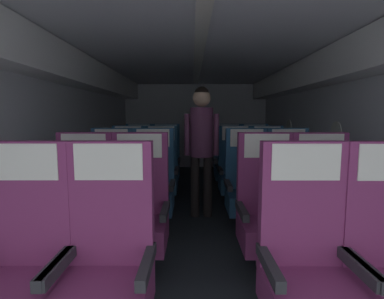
{
  "coord_description": "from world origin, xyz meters",
  "views": [
    {
      "loc": [
        -0.08,
        -0.07,
        1.27
      ],
      "look_at": [
        -0.08,
        3.29,
        0.88
      ],
      "focal_mm": 27.17,
      "sensor_mm": 36.0,
      "label": 1
    }
  ],
  "objects": [
    {
      "name": "flight_attendant",
      "position": [
        0.03,
        3.5,
        1.0
      ],
      "size": [
        0.43,
        0.28,
        1.62
      ],
      "rotation": [
        0.0,
        0.0,
        3.13
      ],
      "color": "black",
      "rests_on": "ground"
    },
    {
      "name": "seat_c_left_aisle",
      "position": [
        -0.53,
        3.13,
        0.47
      ],
      "size": [
        0.5,
        0.48,
        1.13
      ],
      "color": "#38383D",
      "rests_on": "ground"
    },
    {
      "name": "seat_c_left_window",
      "position": [
        -1.0,
        3.13,
        0.47
      ],
      "size": [
        0.5,
        0.48,
        1.13
      ],
      "color": "#38383D",
      "rests_on": "ground"
    },
    {
      "name": "seat_e_left_window",
      "position": [
        -1.0,
        4.85,
        0.47
      ],
      "size": [
        0.5,
        0.48,
        1.13
      ],
      "color": "#38383D",
      "rests_on": "ground"
    },
    {
      "name": "seat_b_right_aisle",
      "position": [
        0.99,
        2.25,
        0.47
      ],
      "size": [
        0.5,
        0.48,
        1.13
      ],
      "color": "#38383D",
      "rests_on": "ground"
    },
    {
      "name": "seat_c_right_aisle",
      "position": [
        1.01,
        3.12,
        0.47
      ],
      "size": [
        0.5,
        0.48,
        1.13
      ],
      "color": "#38383D",
      "rests_on": "ground"
    },
    {
      "name": "seat_d_right_window",
      "position": [
        0.53,
        4.0,
        0.47
      ],
      "size": [
        0.5,
        0.48,
        1.13
      ],
      "color": "#38383D",
      "rests_on": "ground"
    },
    {
      "name": "ground",
      "position": [
        0.0,
        3.54,
        -0.01
      ],
      "size": [
        3.7,
        7.48,
        0.02
      ],
      "primitive_type": "cube",
      "color": "#23282D"
    },
    {
      "name": "seat_b_left_window",
      "position": [
        -0.99,
        2.27,
        0.47
      ],
      "size": [
        0.5,
        0.48,
        1.13
      ],
      "color": "#38383D",
      "rests_on": "ground"
    },
    {
      "name": "seat_b_right_window",
      "position": [
        0.54,
        2.26,
        0.47
      ],
      "size": [
        0.5,
        0.48,
        1.13
      ],
      "color": "#38383D",
      "rests_on": "ground"
    },
    {
      "name": "seat_d_right_aisle",
      "position": [
        0.99,
        3.98,
        0.47
      ],
      "size": [
        0.5,
        0.48,
        1.13
      ],
      "color": "#38383D",
      "rests_on": "ground"
    },
    {
      "name": "seat_e_right_window",
      "position": [
        0.54,
        4.86,
        0.47
      ],
      "size": [
        0.5,
        0.48,
        1.13
      ],
      "color": "#38383D",
      "rests_on": "ground"
    },
    {
      "name": "seat_b_left_aisle",
      "position": [
        -0.52,
        2.26,
        0.47
      ],
      "size": [
        0.5,
        0.48,
        1.13
      ],
      "color": "#38383D",
      "rests_on": "ground"
    },
    {
      "name": "seat_e_left_aisle",
      "position": [
        -0.54,
        4.85,
        0.47
      ],
      "size": [
        0.5,
        0.48,
        1.13
      ],
      "color": "#38383D",
      "rests_on": "ground"
    },
    {
      "name": "seat_a_left_window",
      "position": [
        -1.0,
        1.4,
        0.47
      ],
      "size": [
        0.5,
        0.48,
        1.13
      ],
      "color": "#38383D",
      "rests_on": "ground"
    },
    {
      "name": "seat_d_left_window",
      "position": [
        -1.0,
        4.0,
        0.47
      ],
      "size": [
        0.5,
        0.48,
        1.13
      ],
      "color": "#38383D",
      "rests_on": "ground"
    },
    {
      "name": "seat_d_left_aisle",
      "position": [
        -0.52,
        4.0,
        0.47
      ],
      "size": [
        0.5,
        0.48,
        1.13
      ],
      "color": "#38383D",
      "rests_on": "ground"
    },
    {
      "name": "seat_a_left_aisle",
      "position": [
        -0.54,
        1.4,
        0.47
      ],
      "size": [
        0.5,
        0.48,
        1.13
      ],
      "color": "#38383D",
      "rests_on": "ground"
    },
    {
      "name": "fuselage_shell",
      "position": [
        0.0,
        3.81,
        1.52
      ],
      "size": [
        3.58,
        7.13,
        2.09
      ],
      "color": "silver",
      "rests_on": "ground"
    },
    {
      "name": "seat_c_right_window",
      "position": [
        0.54,
        3.13,
        0.47
      ],
      "size": [
        0.5,
        0.48,
        1.13
      ],
      "color": "#38383D",
      "rests_on": "ground"
    },
    {
      "name": "seat_e_right_aisle",
      "position": [
        1.0,
        4.85,
        0.47
      ],
      "size": [
        0.5,
        0.48,
        1.13
      ],
      "color": "#38383D",
      "rests_on": "ground"
    },
    {
      "name": "seat_a_right_window",
      "position": [
        0.53,
        1.4,
        0.47
      ],
      "size": [
        0.5,
        0.48,
        1.13
      ],
      "color": "#38383D",
      "rests_on": "ground"
    }
  ]
}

